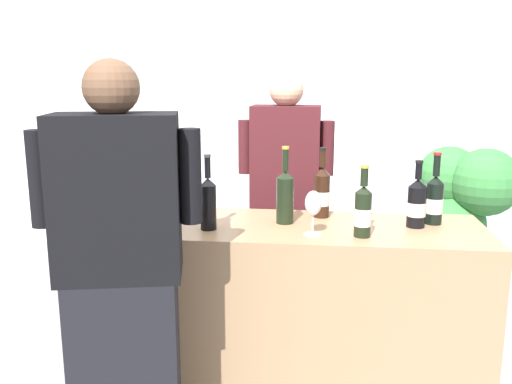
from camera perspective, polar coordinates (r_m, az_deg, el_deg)
wall_back at (r=4.98m, az=5.03°, el=9.26°), size 8.00×0.10×2.80m
counter at (r=2.64m, az=2.87°, el=-13.75°), size 1.81×0.58×0.98m
wine_bottle_0 at (r=2.60m, az=6.96°, el=0.01°), size 0.08×0.08×0.34m
wine_bottle_1 at (r=2.38m, az=-5.07°, el=-1.01°), size 0.07×0.07×0.33m
wine_bottle_2 at (r=2.47m, az=3.02°, el=-0.31°), size 0.08×0.08×0.36m
wine_bottle_3 at (r=2.43m, az=-11.10°, el=-1.33°), size 0.09×0.09×0.32m
wine_bottle_4 at (r=2.31m, az=11.20°, el=-1.95°), size 0.07×0.07×0.31m
wine_bottle_5 at (r=2.74m, az=-12.75°, el=0.76°), size 0.07×0.07×0.34m
wine_bottle_6 at (r=2.51m, az=16.57°, el=-1.13°), size 0.08×0.08×0.30m
wine_bottle_7 at (r=2.59m, az=18.29°, el=-0.72°), size 0.08×0.08×0.33m
wine_bottle_8 at (r=2.50m, az=-13.57°, el=-0.89°), size 0.07×0.07×0.31m
wine_glass at (r=2.29m, az=6.04°, el=-1.37°), size 0.08×0.08×0.19m
person_server at (r=3.16m, az=3.06°, el=-3.06°), size 0.54×0.25×1.67m
person_guest at (r=2.08m, az=-13.85°, el=-11.22°), size 0.58×0.33×1.70m
potted_shrub at (r=3.54m, az=20.48°, el=-2.35°), size 0.56×0.55×1.23m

